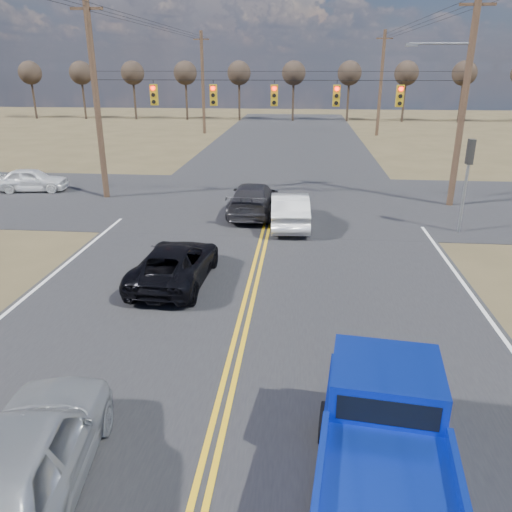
# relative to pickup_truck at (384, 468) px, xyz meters

# --- Properties ---
(ground) EXTENTS (160.00, 160.00, 0.00)m
(ground) POSITION_rel_pickup_truck_xyz_m (-2.84, 1.47, -0.98)
(ground) COLOR brown
(ground) RESTS_ON ground
(road_main) EXTENTS (14.00, 120.00, 0.02)m
(road_main) POSITION_rel_pickup_truck_xyz_m (-2.84, 11.47, -0.98)
(road_main) COLOR #28282B
(road_main) RESTS_ON ground
(road_cross) EXTENTS (120.00, 12.00, 0.02)m
(road_cross) POSITION_rel_pickup_truck_xyz_m (-2.84, 19.47, -0.98)
(road_cross) COLOR #28282B
(road_cross) RESTS_ON ground
(signal_gantry) EXTENTS (19.60, 4.83, 10.00)m
(signal_gantry) POSITION_rel_pickup_truck_xyz_m (-2.34, 19.25, 4.09)
(signal_gantry) COLOR #473323
(signal_gantry) RESTS_ON ground
(utility_poles) EXTENTS (19.60, 58.32, 10.00)m
(utility_poles) POSITION_rel_pickup_truck_xyz_m (-2.84, 18.47, 4.25)
(utility_poles) COLOR #473323
(utility_poles) RESTS_ON ground
(treeline) EXTENTS (87.00, 117.80, 7.40)m
(treeline) POSITION_rel_pickup_truck_xyz_m (-2.84, 28.43, 4.73)
(treeline) COLOR #33261C
(treeline) RESTS_ON ground
(pickup_truck) EXTENTS (2.63, 5.55, 2.01)m
(pickup_truck) POSITION_rel_pickup_truck_xyz_m (0.00, 0.00, 0.00)
(pickup_truck) COLOR black
(pickup_truck) RESTS_ON ground
(silver_suv) EXTENTS (2.50, 4.96, 1.62)m
(silver_suv) POSITION_rel_pickup_truck_xyz_m (-5.59, -0.18, -0.17)
(silver_suv) COLOR #A5A9AD
(silver_suv) RESTS_ON ground
(black_suv) EXTENTS (2.33, 4.74, 1.29)m
(black_suv) POSITION_rel_pickup_truck_xyz_m (-5.37, 8.68, -0.33)
(black_suv) COLOR black
(black_suv) RESTS_ON ground
(white_car_queue) EXTENTS (1.86, 4.66, 1.51)m
(white_car_queue) POSITION_rel_pickup_truck_xyz_m (-1.87, 15.22, -0.22)
(white_car_queue) COLOR #B8B8B8
(white_car_queue) RESTS_ON ground
(dgrey_car_queue) EXTENTS (2.21, 5.15, 1.48)m
(dgrey_car_queue) POSITION_rel_pickup_truck_xyz_m (-3.64, 16.97, -0.24)
(dgrey_car_queue) COLOR #2F2E33
(dgrey_car_queue) RESTS_ON ground
(cross_car_west) EXTENTS (2.10, 4.03, 1.31)m
(cross_car_west) POSITION_rel_pickup_truck_xyz_m (-16.52, 20.46, -0.32)
(cross_car_west) COLOR white
(cross_car_west) RESTS_ON ground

